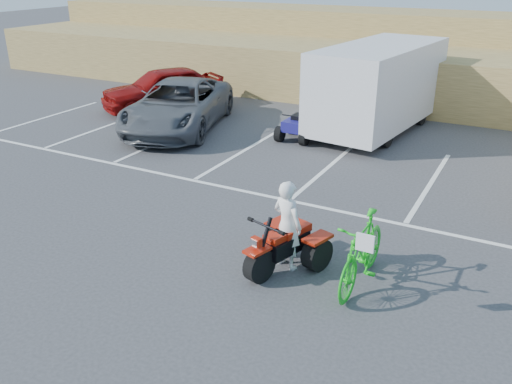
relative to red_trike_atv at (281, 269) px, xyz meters
The scene contains 11 objects.
ground 1.22m from the red_trike_atv, 159.00° to the left, with size 100.00×100.00×0.00m, color #37373A.
parking_stripes 4.51m from the red_trike_atv, 93.51° to the left, with size 28.00×5.16×0.01m.
grass_embankment 16.02m from the red_trike_atv, 94.10° to the left, with size 40.00×8.50×3.10m.
red_trike_atv is the anchor object (origin of this frame).
rider 0.85m from the red_trike_atv, 73.30° to the left, with size 0.61×0.40×1.67m, color white.
green_dirt_bike 1.57m from the red_trike_atv, ahead, with size 0.60×2.11×1.27m, color #14BF19.
grey_pickup 9.55m from the red_trike_atv, 136.55° to the left, with size 2.60×5.63×1.56m, color #4D5056.
red_car 12.32m from the red_trike_atv, 136.67° to the left, with size 1.85×4.59×1.57m, color maroon.
cargo_trailer 9.61m from the red_trike_atv, 96.45° to the left, with size 3.08×6.17×2.76m.
quad_atv_blue 7.85m from the red_trike_atv, 111.72° to the left, with size 1.03×1.38×0.90m, color navy, non-canonical shape.
quad_atv_green 8.80m from the red_trike_atv, 97.80° to the left, with size 0.96×1.29×0.84m, color #135322, non-canonical shape.
Camera 1 is at (4.75, -8.16, 5.15)m, focal length 38.00 mm.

